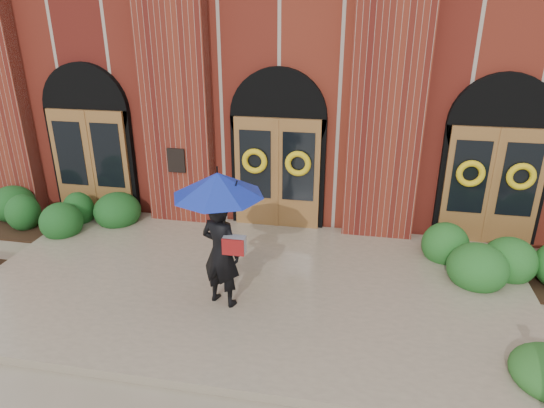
# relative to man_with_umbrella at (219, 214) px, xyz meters

# --- Properties ---
(ground) EXTENTS (90.00, 90.00, 0.00)m
(ground) POSITION_rel_man_with_umbrella_xyz_m (0.35, 0.55, -1.79)
(ground) COLOR gray
(ground) RESTS_ON ground
(landing) EXTENTS (10.00, 5.30, 0.15)m
(landing) POSITION_rel_man_with_umbrella_xyz_m (0.35, 0.70, -1.72)
(landing) COLOR gray
(landing) RESTS_ON ground
(church_building) EXTENTS (16.20, 12.53, 7.00)m
(church_building) POSITION_rel_man_with_umbrella_xyz_m (0.35, 9.33, 1.71)
(church_building) COLOR maroon
(church_building) RESTS_ON ground
(man_with_umbrella) EXTENTS (1.85, 1.85, 2.35)m
(man_with_umbrella) POSITION_rel_man_with_umbrella_xyz_m (0.00, 0.00, 0.00)
(man_with_umbrella) COLOR black
(man_with_umbrella) RESTS_ON landing
(hedge_wall_left) EXTENTS (3.11, 1.24, 0.80)m
(hedge_wall_left) POSITION_rel_man_with_umbrella_xyz_m (-4.85, 2.32, -1.39)
(hedge_wall_left) COLOR #184819
(hedge_wall_left) RESTS_ON ground
(hedge_wall_right) EXTENTS (3.22, 1.29, 0.83)m
(hedge_wall_right) POSITION_rel_man_with_umbrella_xyz_m (5.55, 1.93, -1.38)
(hedge_wall_right) COLOR #215A1F
(hedge_wall_right) RESTS_ON ground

